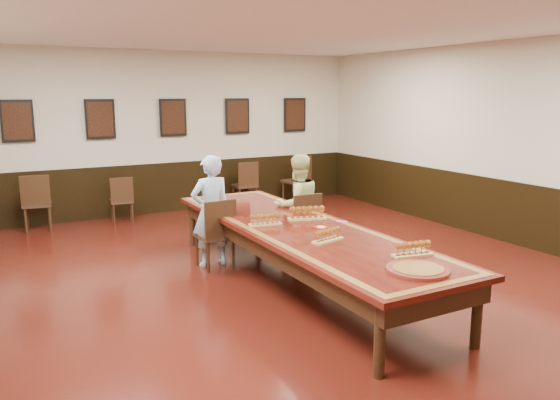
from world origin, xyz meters
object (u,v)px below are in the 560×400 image
chair_man (214,233)px  carved_platter (418,270)px  spare_chair_b (121,199)px  conference_table (299,237)px  spare_chair_c (245,184)px  person_woman (298,205)px  spare_chair_d (296,179)px  chair_woman (301,224)px  spare_chair_a (37,202)px  person_man (211,211)px

chair_man → carved_platter: size_ratio=1.54×
spare_chair_b → conference_table: (1.19, -4.50, 0.18)m
spare_chair_c → person_woman: 3.68m
carved_platter → spare_chair_d: bearing=69.0°
spare_chair_c → person_woman: person_woman is taller
chair_woman → carved_platter: size_ratio=1.52×
spare_chair_c → carved_platter: size_ratio=1.53×
chair_woman → spare_chair_c: 3.77m
spare_chair_b → spare_chair_c: size_ratio=0.90×
spare_chair_b → spare_chair_c: spare_chair_c is taller
spare_chair_a → spare_chair_c: 4.07m
spare_chair_a → spare_chair_c: bearing=-171.2°
person_man → carved_platter: 3.38m
chair_woman → carved_platter: (-0.56, -3.06, 0.29)m
spare_chair_d → conference_table: (-2.60, -4.54, 0.09)m
spare_chair_a → person_woman: 4.77m
chair_woman → conference_table: bearing=60.1°
spare_chair_c → person_man: person_man is taller
spare_chair_c → conference_table: 4.92m
spare_chair_b → spare_chair_c: 2.64m
chair_man → chair_woman: chair_man is taller
chair_woman → spare_chair_a: 4.83m
chair_woman → carved_platter: chair_woman is taller
conference_table → chair_man: bearing=120.5°
spare_chair_d → person_man: person_man is taller
spare_chair_d → spare_chair_b: bearing=-13.6°
chair_woman → person_man: bearing=-8.0°
spare_chair_b → carved_platter: size_ratio=1.37×
spare_chair_d → person_woman: (-1.97, -3.42, 0.24)m
chair_woman → spare_chair_a: size_ratio=0.96×
chair_man → spare_chair_c: size_ratio=1.01×
spare_chair_d → person_woman: bearing=45.9°
spare_chair_c → conference_table: (-1.44, -4.70, 0.13)m
spare_chair_b → person_man: person_man is taller
spare_chair_c → chair_man: bearing=61.8°
chair_man → spare_chair_a: size_ratio=0.97×
spare_chair_a → chair_woman: bearing=139.6°
spare_chair_a → conference_table: size_ratio=0.20×
spare_chair_d → person_woman: size_ratio=0.68×
chair_man → spare_chair_a: (-1.95, 3.44, 0.01)m
spare_chair_a → spare_chair_d: spare_chair_d is taller
chair_woman → spare_chair_a: bearing=-45.6°
spare_chair_c → carved_platter: spare_chair_c is taller
spare_chair_a → spare_chair_b: (1.44, -0.09, -0.07)m
spare_chair_c → conference_table: bearing=75.5°
chair_man → person_woman: size_ratio=0.65×
spare_chair_b → person_woman: 3.85m
person_woman → spare_chair_c: bearing=-100.7°
person_woman → carved_platter: size_ratio=2.38×
chair_woman → spare_chair_c: spare_chair_c is taller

